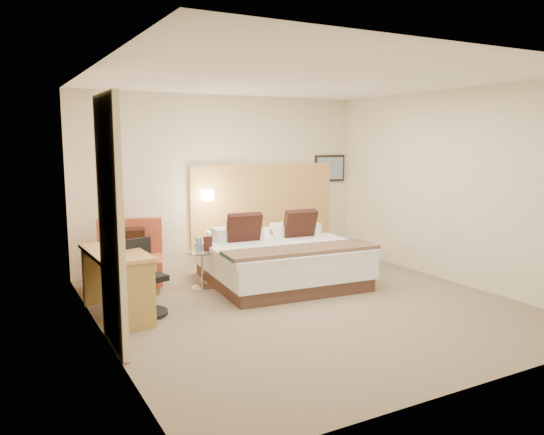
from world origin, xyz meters
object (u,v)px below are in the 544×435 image
bed (280,260)px  desk_chair (143,284)px  side_table (202,268)px  desk (118,265)px  lounge_chair (130,261)px

bed → desk_chair: 2.13m
side_table → desk: (-1.25, -0.63, 0.32)m
desk_chair → desk: bearing=163.8°
lounge_chair → desk: size_ratio=0.85×
desk_chair → lounge_chair: bearing=83.7°
bed → lounge_chair: 2.07m
bed → lounge_chair: bed is taller
bed → side_table: bed is taller
bed → desk_chair: bed is taller
bed → side_table: bearing=168.2°
bed → lounge_chair: bearing=160.0°
lounge_chair → side_table: bearing=-29.2°
lounge_chair → desk_chair: bearing=-96.3°
side_table → desk_chair: size_ratio=0.69×
desk → lounge_chair: bearing=70.7°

